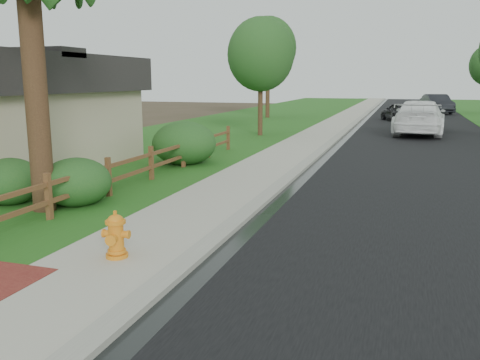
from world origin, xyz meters
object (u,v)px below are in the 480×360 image
(ranch_fence, at_px, (131,168))
(dark_car_mid, at_px, (399,112))
(fire_hydrant, at_px, (116,236))
(white_suv, at_px, (419,117))

(ranch_fence, xyz_separation_m, dark_car_mid, (6.95, 27.73, 0.10))
(fire_hydrant, height_order, dark_car_mid, dark_car_mid)
(white_suv, bearing_deg, ranch_fence, 69.58)
(ranch_fence, distance_m, white_suv, 19.88)
(dark_car_mid, bearing_deg, white_suv, 73.80)
(ranch_fence, bearing_deg, white_suv, 65.77)
(white_suv, bearing_deg, fire_hydrant, 80.95)
(dark_car_mid, bearing_deg, fire_hydrant, 59.47)
(ranch_fence, bearing_deg, dark_car_mid, 75.94)
(fire_hydrant, distance_m, dark_car_mid, 33.39)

